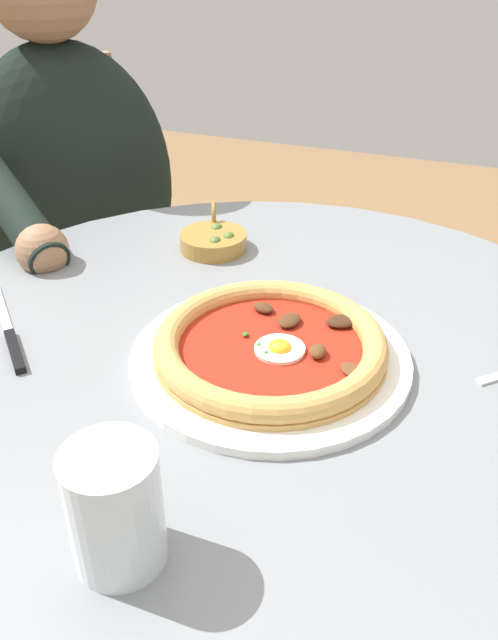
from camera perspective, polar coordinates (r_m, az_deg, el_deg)
dining_table at (r=0.81m, az=0.94°, el=-14.43°), size 0.88×0.88×0.73m
pizza_on_plate at (r=0.67m, az=1.92°, el=-2.49°), size 0.29×0.29×0.04m
water_glass at (r=0.48m, az=-11.62°, el=-16.42°), size 0.07×0.07×0.10m
steak_knife at (r=0.76m, az=-20.20°, el=-1.47°), size 0.14×0.15×0.01m
olive_pan at (r=0.91m, az=-3.11°, el=7.02°), size 0.11×0.09×0.05m
diner_person at (r=1.31m, az=-14.07°, el=2.50°), size 0.56×0.43×1.13m
cafe_chair_diner at (r=1.42m, az=-16.07°, el=6.18°), size 0.57×0.57×0.89m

